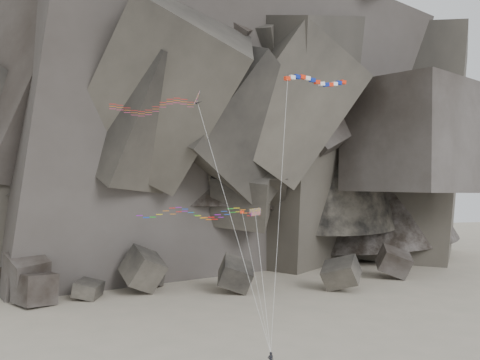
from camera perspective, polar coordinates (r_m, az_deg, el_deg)
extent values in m
plane|color=#A19382|center=(61.95, 1.99, -18.31)|extent=(260.00, 260.00, 0.00)
cube|color=#47423F|center=(91.41, -21.76, -9.99)|extent=(7.94, 9.33, 8.26)
cube|color=#47423F|center=(88.70, -21.05, -10.86)|extent=(7.48, 7.69, 5.06)
cube|color=#47423F|center=(90.74, -0.48, -10.81)|extent=(6.77, 6.83, 6.53)
cube|color=#47423F|center=(94.84, -21.06, -10.59)|extent=(6.68, 6.74, 4.04)
cube|color=#47423F|center=(96.11, -9.18, -10.31)|extent=(4.49, 5.06, 4.16)
cube|color=#47423F|center=(99.77, -23.97, -10.23)|extent=(4.10, 3.81, 3.28)
cube|color=#47423F|center=(90.37, -15.87, -11.37)|extent=(5.17, 5.64, 3.11)
cube|color=#47423F|center=(98.70, -13.57, -10.32)|extent=(3.93, 3.26, 3.82)
cube|color=#47423F|center=(105.94, 16.10, -9.04)|extent=(7.35, 6.62, 6.68)
cube|color=#47423F|center=(93.56, 10.74, -10.52)|extent=(8.02, 7.47, 6.38)
cube|color=#47423F|center=(91.55, -10.31, -10.25)|extent=(8.32, 8.01, 8.35)
imported|color=black|center=(58.39, 3.29, -18.51)|extent=(0.69, 0.47, 1.98)
cylinder|color=silver|center=(56.82, -0.78, -4.63)|extent=(7.14, 4.77, 26.62)
cube|color=red|center=(63.72, 5.06, 10.74)|extent=(0.78, 0.64, 0.45)
cube|color=white|center=(64.13, 5.60, 10.84)|extent=(0.82, 0.65, 0.50)
cube|color=navy|center=(64.49, 6.13, 10.90)|extent=(0.83, 0.66, 0.54)
cube|color=red|center=(64.82, 6.67, 10.86)|extent=(0.84, 0.66, 0.54)
cube|color=white|center=(65.14, 7.20, 10.72)|extent=(0.82, 0.65, 0.51)
cube|color=navy|center=(65.46, 7.72, 10.52)|extent=(0.79, 0.64, 0.46)
cube|color=red|center=(65.82, 8.22, 10.29)|extent=(0.81, 0.65, 0.49)
cube|color=white|center=(66.24, 8.71, 10.11)|extent=(0.83, 0.66, 0.53)
cube|color=navy|center=(66.72, 9.17, 10.01)|extent=(0.84, 0.66, 0.54)
cube|color=red|center=(67.25, 9.62, 10.00)|extent=(0.83, 0.66, 0.52)
cube|color=white|center=(67.81, 10.06, 10.06)|extent=(0.80, 0.65, 0.48)
cube|color=navy|center=(68.36, 10.50, 10.15)|extent=(0.80, 0.65, 0.48)
cube|color=red|center=(68.88, 10.93, 10.21)|extent=(0.83, 0.66, 0.52)
cylinder|color=silver|center=(58.96, 4.25, -2.94)|extent=(3.86, 6.89, 29.66)
cube|color=#E4B90C|center=(61.55, 1.62, -3.34)|extent=(1.41, 0.70, 0.77)
cube|color=#0CB219|center=(61.39, 1.66, -3.62)|extent=(1.18, 0.53, 0.53)
cylinder|color=silver|center=(59.38, 2.41, -10.43)|extent=(0.17, 6.61, 14.23)
cube|color=red|center=(60.87, 0.22, -3.42)|extent=(0.48, 0.12, 0.31)
cube|color=navy|center=(60.85, 0.08, -3.43)|extent=(0.18, 0.07, 0.32)
cylinder|color=silver|center=(59.03, 1.68, -10.52)|extent=(1.76, 6.26, 14.18)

